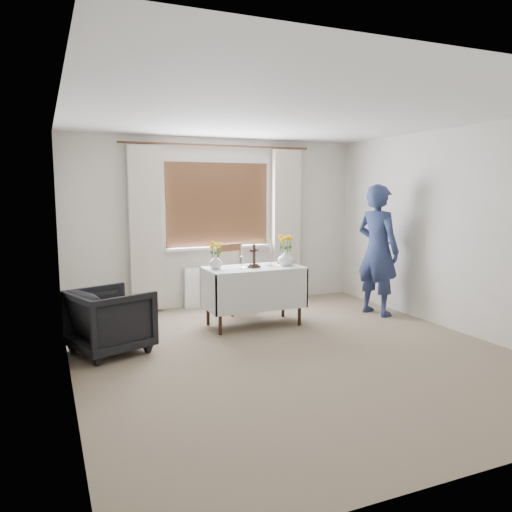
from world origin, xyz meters
The scene contains 12 objects.
ground centered at (0.00, 0.00, 0.00)m, with size 5.00×5.00×0.00m, color gray.
altar_table centered at (0.03, 1.18, 0.38)m, with size 1.24×0.64×0.76m, color white.
wooden_chair centered at (0.08, 1.92, 0.49)m, with size 0.45×0.45×0.98m, color brown, non-canonical shape.
armchair centered at (-1.80, 0.80, 0.35)m, with size 0.75×0.77×0.70m, color black.
person centered at (1.85, 1.05, 0.91)m, with size 0.66×0.44×1.82m, color navy.
radiator centered at (0.00, 2.42, 0.30)m, with size 1.10×0.10×0.60m, color white.
wooden_cross centered at (0.02, 1.14, 0.91)m, with size 0.14×0.10×0.30m, color black, non-canonical shape.
candlestick_left centered at (-0.14, 1.17, 0.92)m, with size 0.09×0.09×0.31m, color silver, non-canonical shape.
candlestick_right centered at (0.27, 1.18, 0.94)m, with size 0.10×0.10×0.35m, color silver, non-canonical shape.
flower_vase_left centered at (-0.46, 1.24, 0.85)m, with size 0.17×0.17×0.18m, color silver.
flower_vase_right centered at (0.46, 1.13, 0.87)m, with size 0.20×0.20×0.21m, color silver.
wicker_basket centered at (0.54, 1.30, 0.80)m, with size 0.20×0.20×0.08m, color brown.
Camera 1 is at (-2.42, -4.62, 1.75)m, focal length 35.00 mm.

